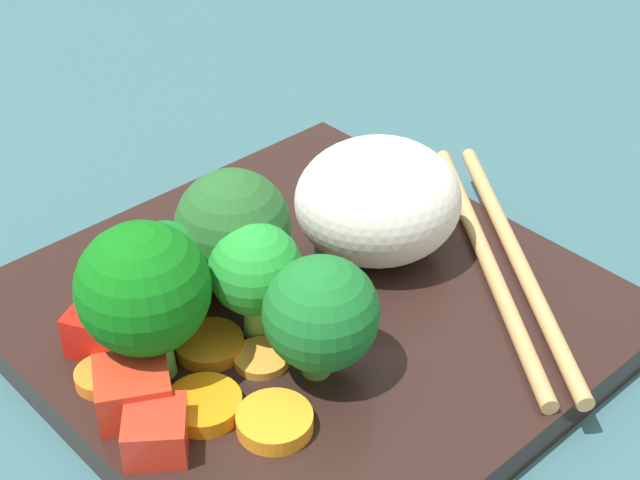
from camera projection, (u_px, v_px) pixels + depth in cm
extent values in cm
cube|color=#30575E|center=(310.00, 344.00, 47.94)|extent=(110.00, 110.00, 2.00)
cube|color=black|center=(310.00, 316.00, 46.88)|extent=(25.64, 25.64, 1.64)
ellipsoid|color=white|center=(378.00, 201.00, 47.91)|extent=(10.89, 11.02, 6.15)
cylinder|color=#589738|center=(316.00, 355.00, 42.04)|extent=(1.39, 1.32, 1.87)
sphere|color=#186928|center=(321.00, 313.00, 40.70)|extent=(4.98, 4.98, 4.98)
cylinder|color=#78BF4D|center=(257.00, 313.00, 44.03)|extent=(1.64, 1.50, 2.30)
sphere|color=green|center=(254.00, 268.00, 42.47)|extent=(4.15, 4.15, 4.15)
cylinder|color=#6CB046|center=(153.00, 350.00, 41.85)|extent=(2.39, 2.07, 2.73)
sphere|color=#0E6713|center=(143.00, 288.00, 40.10)|extent=(5.65, 5.65, 5.65)
cylinder|color=#539A46|center=(232.00, 277.00, 45.75)|extent=(2.18, 2.27, 2.90)
sphere|color=#225926|center=(233.00, 226.00, 44.09)|extent=(5.31, 5.31, 5.31)
cylinder|color=#72A74C|center=(175.00, 311.00, 44.34)|extent=(2.37, 2.50, 2.18)
sphere|color=#136A26|center=(166.00, 270.00, 43.06)|extent=(4.36, 4.36, 4.36)
cylinder|color=orange|center=(262.00, 358.00, 42.93)|extent=(2.82, 2.82, 0.43)
cylinder|color=orange|center=(204.00, 405.00, 40.39)|extent=(4.31, 4.31, 0.74)
cylinder|color=orange|center=(209.00, 345.00, 43.49)|extent=(4.18, 4.18, 0.64)
cylinder|color=orange|center=(275.00, 422.00, 39.62)|extent=(4.42, 4.42, 0.75)
cylinder|color=orange|center=(308.00, 321.00, 44.79)|extent=(2.71, 2.71, 0.66)
cylinder|color=orange|center=(102.00, 377.00, 41.82)|extent=(3.28, 3.28, 0.63)
cube|color=red|center=(124.00, 299.00, 45.50)|extent=(2.65, 2.44, 1.41)
cube|color=red|center=(104.00, 328.00, 43.29)|extent=(3.64, 3.62, 2.11)
cube|color=red|center=(199.00, 261.00, 47.19)|extent=(2.21, 2.15, 2.22)
cube|color=red|center=(135.00, 392.00, 40.06)|extent=(4.04, 4.08, 2.08)
cube|color=red|center=(156.00, 431.00, 38.51)|extent=(3.60, 3.58, 1.77)
cylinder|color=tan|center=(517.00, 259.00, 48.54)|extent=(16.56, 13.02, 0.79)
cylinder|color=tan|center=(487.00, 261.00, 48.40)|extent=(16.56, 13.02, 0.79)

